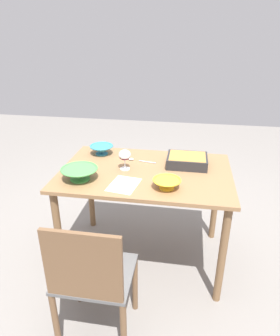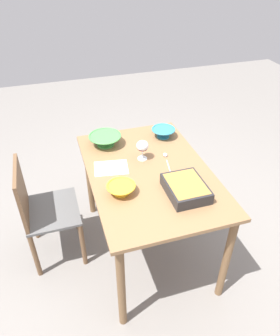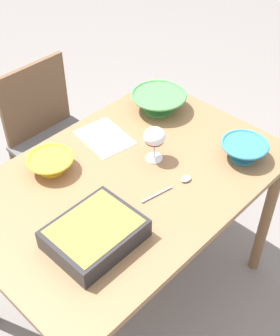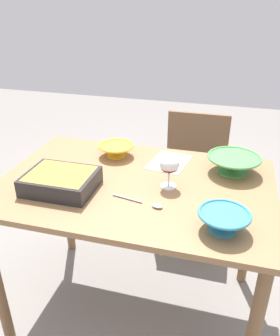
# 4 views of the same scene
# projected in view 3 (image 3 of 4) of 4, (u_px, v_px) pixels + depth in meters

# --- Properties ---
(ground_plane) EXTENTS (8.00, 8.00, 0.00)m
(ground_plane) POSITION_uv_depth(u_px,v_px,m) (130.00, 292.00, 2.24)
(ground_plane) COLOR gray
(dining_table) EXTENTS (1.22, 0.82, 0.78)m
(dining_table) POSITION_uv_depth(u_px,v_px,m) (128.00, 196.00, 1.79)
(dining_table) COLOR olive
(dining_table) RESTS_ON ground_plane
(chair) EXTENTS (0.43, 0.38, 0.85)m
(chair) POSITION_uv_depth(u_px,v_px,m) (51.00, 135.00, 2.41)
(chair) COLOR #595959
(chair) RESTS_ON ground_plane
(wine_glass) EXTENTS (0.09, 0.09, 0.15)m
(wine_glass) POSITION_uv_depth(u_px,v_px,m) (155.00, 139.00, 1.73)
(wine_glass) COLOR white
(wine_glass) RESTS_ON dining_table
(casserole_dish) EXTENTS (0.29, 0.23, 0.08)m
(casserole_dish) POSITION_uv_depth(u_px,v_px,m) (95.00, 233.00, 1.46)
(casserole_dish) COLOR #262628
(casserole_dish) RESTS_ON dining_table
(mixing_bowl) EXTENTS (0.25, 0.25, 0.09)m
(mixing_bowl) POSITION_uv_depth(u_px,v_px,m) (159.00, 101.00, 2.02)
(mixing_bowl) COLOR #4C994C
(mixing_bowl) RESTS_ON dining_table
(small_bowl) EXTENTS (0.18, 0.18, 0.07)m
(small_bowl) POSITION_uv_depth(u_px,v_px,m) (51.00, 163.00, 1.72)
(small_bowl) COLOR yellow
(small_bowl) RESTS_ON dining_table
(serving_bowl) EXTENTS (0.19, 0.19, 0.08)m
(serving_bowl) POSITION_uv_depth(u_px,v_px,m) (244.00, 149.00, 1.77)
(serving_bowl) COLOR teal
(serving_bowl) RESTS_ON dining_table
(serving_spoon) EXTENTS (0.23, 0.06, 0.01)m
(serving_spoon) POSITION_uv_depth(u_px,v_px,m) (177.00, 184.00, 1.68)
(serving_spoon) COLOR silver
(serving_spoon) RESTS_ON dining_table
(napkin) EXTENTS (0.21, 0.25, 0.00)m
(napkin) POSITION_uv_depth(u_px,v_px,m) (105.00, 137.00, 1.90)
(napkin) COLOR white
(napkin) RESTS_ON dining_table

